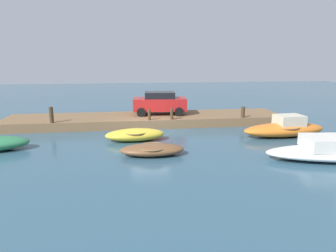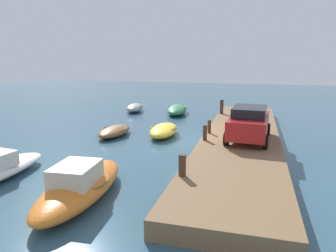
# 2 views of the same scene
# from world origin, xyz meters

# --- Properties ---
(ground_plane) EXTENTS (84.00, 84.00, 0.00)m
(ground_plane) POSITION_xyz_m (0.00, 0.00, 0.00)
(ground_plane) COLOR #33566B
(dock_platform) EXTENTS (20.04, 3.93, 0.61)m
(dock_platform) POSITION_xyz_m (0.00, -2.63, 0.31)
(dock_platform) COLOR brown
(dock_platform) RESTS_ON ground_plane
(rowboat_brown) EXTENTS (3.21, 1.57, 0.57)m
(rowboat_brown) POSITION_xyz_m (0.26, 4.91, 0.29)
(rowboat_brown) COLOR brown
(rowboat_brown) RESTS_ON ground_plane
(dinghy_grey) EXTENTS (3.12, 1.90, 0.68)m
(dinghy_grey) POSITION_xyz_m (8.80, 6.92, 0.35)
(dinghy_grey) COLOR #939399
(dinghy_grey) RESTS_ON ground_plane
(motorboat_orange) EXTENTS (5.43, 2.17, 1.31)m
(motorboat_orange) POSITION_xyz_m (-8.18, 2.25, 0.50)
(motorboat_orange) COLOR orange
(motorboat_orange) RESTS_ON ground_plane
(rowboat_green) EXTENTS (4.21, 2.06, 0.74)m
(rowboat_green) POSITION_xyz_m (8.62, 3.04, 0.38)
(rowboat_green) COLOR #2D7A4C
(rowboat_green) RESTS_ON ground_plane
(rowboat_yellow) EXTENTS (3.54, 1.75, 0.69)m
(rowboat_yellow) POSITION_xyz_m (1.01, 2.00, 0.36)
(rowboat_yellow) COLOR gold
(rowboat_yellow) RESTS_ON ground_plane
(mooring_post_west) EXTENTS (0.26, 0.26, 0.77)m
(mooring_post_west) POSITION_xyz_m (-6.70, -0.92, 1.00)
(mooring_post_west) COLOR #47331E
(mooring_post_west) RESTS_ON dock_platform
(mooring_post_mid_west) EXTENTS (0.20, 0.20, 0.77)m
(mooring_post_mid_west) POSITION_xyz_m (-1.60, -0.92, 1.00)
(mooring_post_mid_west) COLOR #47331E
(mooring_post_mid_west) RESTS_ON dock_platform
(mooring_post_mid_east) EXTENTS (0.19, 0.19, 0.74)m
(mooring_post_mid_east) POSITION_xyz_m (-0.06, -0.92, 0.98)
(mooring_post_mid_east) COLOR #47331E
(mooring_post_mid_east) RESTS_ON dock_platform
(mooring_post_east) EXTENTS (0.26, 0.26, 1.03)m
(mooring_post_east) POSITION_xyz_m (6.31, -0.92, 1.13)
(mooring_post_east) COLOR #47331E
(mooring_post_east) RESTS_ON dock_platform
(parked_car) EXTENTS (4.02, 2.22, 1.69)m
(parked_car) POSITION_xyz_m (-1.00, -3.02, 1.50)
(parked_car) COLOR #B21E1E
(parked_car) RESTS_ON dock_platform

